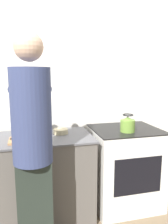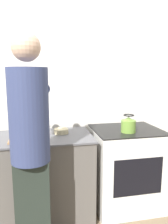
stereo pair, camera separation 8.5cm
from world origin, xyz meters
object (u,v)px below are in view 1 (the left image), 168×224
(cutting_board, at_px, (28,140))
(knife, at_px, (21,139))
(kettle, at_px, (128,124))
(person, at_px, (33,143))
(oven, at_px, (124,167))

(cutting_board, bearing_deg, knife, -167.91)
(kettle, bearing_deg, knife, -178.96)
(kettle, bearing_deg, person, -156.02)
(person, relative_size, knife, 7.86)
(knife, bearing_deg, oven, 29.27)
(knife, relative_size, kettle, 1.22)
(oven, distance_m, knife, 1.22)
(cutting_board, bearing_deg, kettle, 0.44)
(person, bearing_deg, knife, 103.14)
(oven, xyz_separation_m, knife, (-1.12, -0.14, 0.45))
(knife, height_order, kettle, kettle)
(cutting_board, bearing_deg, person, -84.33)
(person, bearing_deg, oven, 28.57)
(oven, distance_m, person, 1.28)
(oven, xyz_separation_m, cutting_board, (-1.06, -0.13, 0.44))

